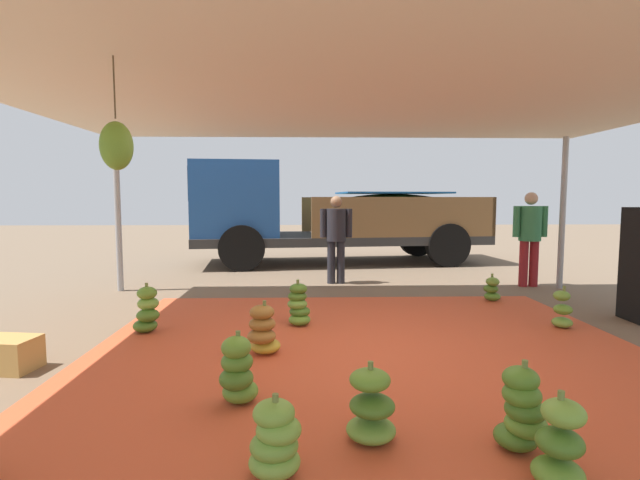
% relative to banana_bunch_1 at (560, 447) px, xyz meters
% --- Properties ---
extents(ground_plane, '(40.00, 40.00, 0.00)m').
position_rel_banana_bunch_1_xyz_m(ground_plane, '(-0.72, 5.25, -0.23)').
color(ground_plane, brown).
extents(tarp_orange, '(5.73, 5.22, 0.01)m').
position_rel_banana_bunch_1_xyz_m(tarp_orange, '(-0.72, 2.25, -0.23)').
color(tarp_orange, '#D1512D').
rests_on(tarp_orange, ground).
extents(tent_canopy, '(8.00, 7.00, 2.67)m').
position_rel_banana_bunch_1_xyz_m(tent_canopy, '(-0.73, 2.16, 2.36)').
color(tent_canopy, '#9EA0A5').
rests_on(tent_canopy, ground).
extents(banana_bunch_1, '(0.39, 0.39, 0.53)m').
position_rel_banana_bunch_1_xyz_m(banana_bunch_1, '(0.00, 0.00, 0.00)').
color(banana_bunch_1, '#60932D').
rests_on(banana_bunch_1, tarp_orange).
extents(banana_bunch_2, '(0.36, 0.39, 0.56)m').
position_rel_banana_bunch_1_xyz_m(banana_bunch_2, '(-1.89, 1.08, 0.02)').
color(banana_bunch_2, '#60932D').
rests_on(banana_bunch_2, tarp_orange).
extents(banana_bunch_3, '(0.34, 0.35, 0.42)m').
position_rel_banana_bunch_1_xyz_m(banana_bunch_3, '(1.47, 4.53, -0.05)').
color(banana_bunch_3, '#518428').
rests_on(banana_bunch_3, tarp_orange).
extents(banana_bunch_4, '(0.39, 0.39, 0.56)m').
position_rel_banana_bunch_1_xyz_m(banana_bunch_4, '(-1.46, 3.30, 0.02)').
color(banana_bunch_4, '#60932D').
rests_on(banana_bunch_4, tarp_orange).
extents(banana_bunch_6, '(0.40, 0.39, 0.57)m').
position_rel_banana_bunch_1_xyz_m(banana_bunch_6, '(-0.04, 0.36, 0.02)').
color(banana_bunch_6, '#477523').
rests_on(banana_bunch_6, tarp_orange).
extents(banana_bunch_7, '(0.37, 0.37, 0.47)m').
position_rel_banana_bunch_1_xyz_m(banana_bunch_7, '(-1.54, 0.16, -0.02)').
color(banana_bunch_7, '#75A83D').
rests_on(banana_bunch_7, tarp_orange).
extents(banana_bunch_8, '(0.41, 0.41, 0.52)m').
position_rel_banana_bunch_1_xyz_m(banana_bunch_8, '(-0.95, 0.50, -0.01)').
color(banana_bunch_8, '#6B9E38').
rests_on(banana_bunch_8, tarp_orange).
extents(banana_bunch_9, '(0.40, 0.42, 0.54)m').
position_rel_banana_bunch_1_xyz_m(banana_bunch_9, '(-1.80, 2.21, 0.01)').
color(banana_bunch_9, gold).
rests_on(banana_bunch_9, tarp_orange).
extents(banana_bunch_10, '(0.29, 0.29, 0.51)m').
position_rel_banana_bunch_1_xyz_m(banana_bunch_10, '(1.72, 3.05, -0.02)').
color(banana_bunch_10, '#75A83D').
rests_on(banana_bunch_10, tarp_orange).
extents(banana_bunch_11, '(0.41, 0.39, 0.58)m').
position_rel_banana_bunch_1_xyz_m(banana_bunch_11, '(-3.22, 3.02, 0.02)').
color(banana_bunch_11, '#477523').
rests_on(banana_bunch_11, tarp_orange).
extents(cargo_truck_main, '(7.07, 2.97, 2.40)m').
position_rel_banana_bunch_1_xyz_m(cargo_truck_main, '(-0.86, 8.89, 0.95)').
color(cargo_truck_main, '#2D2D2D').
rests_on(cargo_truck_main, ground).
extents(worker_0, '(0.61, 0.38, 1.68)m').
position_rel_banana_bunch_1_xyz_m(worker_0, '(2.61, 5.73, 0.75)').
color(worker_0, maroon).
rests_on(worker_0, ground).
extents(worker_1, '(0.59, 0.36, 1.61)m').
position_rel_banana_bunch_1_xyz_m(worker_1, '(-0.81, 6.13, 0.71)').
color(worker_1, '#26262D').
rests_on(worker_1, ground).
extents(crate_0, '(0.51, 0.41, 0.30)m').
position_rel_banana_bunch_1_xyz_m(crate_0, '(-4.08, 1.86, -0.08)').
color(crate_0, '#B78947').
rests_on(crate_0, ground).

